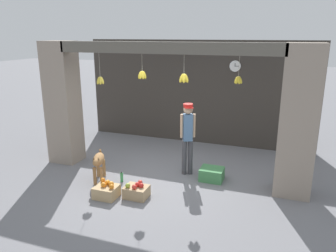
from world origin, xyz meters
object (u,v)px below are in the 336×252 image
object	(u,v)px
produce_box_green	(212,174)
water_bottle	(122,177)
shopkeeper	(188,133)
dog	(99,162)
wall_clock	(235,66)
fruit_crate_oranges	(107,190)
fruit_crate_apples	(136,191)

from	to	relation	value
produce_box_green	water_bottle	xyz separation A→B (m)	(-1.84, -0.76, -0.03)
shopkeeper	water_bottle	bearing A→B (deg)	10.12
dog	water_bottle	world-z (taller)	dog
shopkeeper	wall_clock	xyz separation A→B (m)	(0.64, 2.32, 1.32)
fruit_crate_oranges	fruit_crate_apples	distance (m)	0.59
fruit_crate_apples	water_bottle	size ratio (longest dim) A/B	2.00
fruit_crate_apples	water_bottle	bearing A→B (deg)	138.51
dog	fruit_crate_oranges	distance (m)	0.85
dog	fruit_crate_apples	world-z (taller)	dog
shopkeeper	fruit_crate_oranges	size ratio (longest dim) A/B	3.74
dog	fruit_crate_apples	size ratio (longest dim) A/B	1.76
produce_box_green	water_bottle	distance (m)	1.99
dog	water_bottle	bearing A→B (deg)	84.05
dog	shopkeeper	world-z (taller)	shopkeeper
wall_clock	fruit_crate_oranges	bearing A→B (deg)	-114.74
produce_box_green	fruit_crate_apples	bearing A→B (deg)	-133.59
dog	shopkeeper	xyz separation A→B (m)	(1.71, 1.03, 0.52)
dog	fruit_crate_oranges	xyz separation A→B (m)	(0.52, -0.59, -0.32)
fruit_crate_oranges	wall_clock	world-z (taller)	wall_clock
wall_clock	produce_box_green	bearing A→B (deg)	-90.57
dog	water_bottle	size ratio (longest dim) A/B	3.52
fruit_crate_apples	produce_box_green	distance (m)	1.79
fruit_crate_oranges	produce_box_green	xyz separation A→B (m)	(1.79, 1.49, -0.00)
shopkeeper	fruit_crate_apples	bearing A→B (deg)	40.75
dog	wall_clock	xyz separation A→B (m)	(2.34, 3.35, 1.84)
water_bottle	dog	bearing A→B (deg)	-163.21
dog	fruit_crate_oranges	size ratio (longest dim) A/B	1.82
fruit_crate_oranges	shopkeeper	bearing A→B (deg)	54.02
dog	fruit_crate_apples	xyz separation A→B (m)	(1.08, -0.40, -0.33)
produce_box_green	wall_clock	world-z (taller)	wall_clock
water_bottle	wall_clock	world-z (taller)	wall_clock
water_bottle	fruit_crate_apples	bearing A→B (deg)	-41.49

